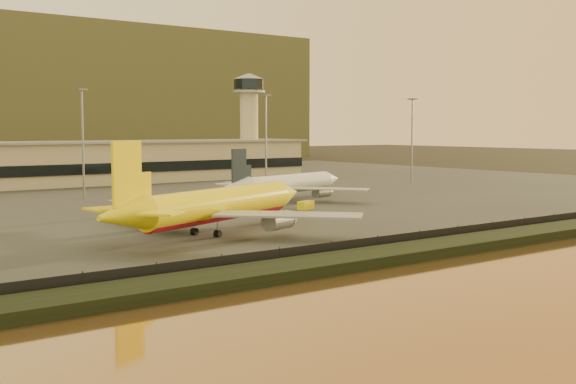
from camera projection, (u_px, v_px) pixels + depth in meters
ground at (346, 238)px, 108.88m from camera, size 900.00×900.00×0.00m
embankment at (432, 249)px, 95.26m from camera, size 320.00×7.00×1.40m
tarmac at (100, 193)px, 184.61m from camera, size 320.00×220.00×0.20m
perimeter_fence at (409, 241)px, 98.40m from camera, size 300.00×0.05×2.20m
terminal_building at (7, 166)px, 199.75m from camera, size 202.00×25.00×12.60m
control_tower at (249, 114)px, 253.21m from camera, size 11.20×11.20×35.50m
apron_light_masts at (189, 132)px, 176.24m from camera, size 152.20×12.20×25.40m
dhl_cargo_jet at (216, 206)px, 111.82m from camera, size 47.50×44.94×14.79m
white_narrowbody_jet at (287, 184)px, 165.26m from camera, size 41.46×39.58×12.09m
gse_vehicle_yellow at (306, 205)px, 146.05m from camera, size 4.10×2.74×1.69m
gse_vehicle_white at (199, 215)px, 128.41m from camera, size 4.34×1.96×1.95m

